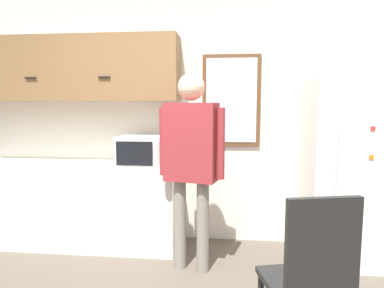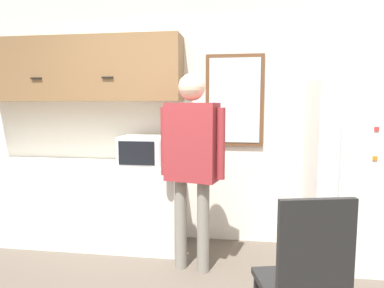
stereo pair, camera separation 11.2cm
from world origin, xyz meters
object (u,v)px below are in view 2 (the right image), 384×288
at_px(person, 192,152).
at_px(refrigerator, 349,173).
at_px(microwave, 146,151).
at_px(chair, 306,277).

distance_m(person, refrigerator, 1.50).
bearing_deg(microwave, refrigerator, -0.67).
bearing_deg(microwave, person, -37.45).
distance_m(microwave, chair, 2.05).
bearing_deg(refrigerator, person, -165.12).
height_order(refrigerator, chair, refrigerator).
bearing_deg(chair, microwave, -61.86).
bearing_deg(refrigerator, microwave, 179.33).
xyz_separation_m(microwave, person, (0.53, -0.40, 0.06)).
height_order(person, refrigerator, person).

